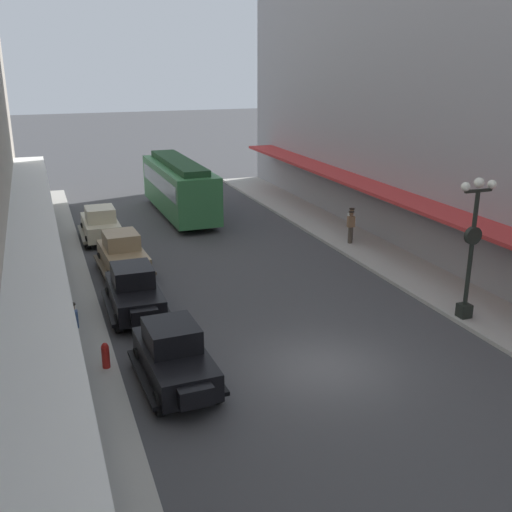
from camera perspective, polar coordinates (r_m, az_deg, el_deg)
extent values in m
plane|color=#424244|center=(19.04, 6.39, -10.48)|extent=(200.00, 200.00, 0.00)
cube|color=#A8A59E|center=(17.37, -17.08, -14.01)|extent=(3.00, 60.00, 0.15)
cube|color=white|center=(16.05, -20.18, -5.33)|extent=(1.80, 54.00, 0.16)
cube|color=black|center=(17.81, -7.75, -9.98)|extent=(1.83, 3.95, 0.80)
cube|color=black|center=(17.69, -8.06, -7.48)|extent=(1.49, 1.75, 0.70)
cube|color=#8C9EA8|center=(17.69, -8.06, -7.48)|extent=(1.42, 1.71, 0.42)
cube|color=black|center=(15.99, -5.75, -13.21)|extent=(0.95, 0.39, 0.52)
cube|color=black|center=(18.18, -4.76, -10.39)|extent=(0.35, 3.52, 0.12)
cube|color=black|center=(17.79, -10.72, -11.35)|extent=(0.35, 3.52, 0.12)
cylinder|color=black|center=(17.05, -3.80, -12.76)|extent=(0.24, 0.69, 0.68)
cylinder|color=black|center=(16.70, -9.21, -13.70)|extent=(0.24, 0.69, 0.68)
cylinder|color=black|center=(19.35, -6.41, -8.85)|extent=(0.24, 0.69, 0.68)
cylinder|color=black|center=(19.04, -11.14, -9.58)|extent=(0.24, 0.69, 0.68)
cube|color=#997F5B|center=(27.21, -12.55, -0.16)|extent=(1.87, 3.97, 0.80)
cube|color=#997F5B|center=(27.23, -12.76, 1.49)|extent=(1.51, 1.76, 0.70)
cube|color=#8C9EA8|center=(27.23, -12.76, 1.49)|extent=(1.44, 1.72, 0.42)
cube|color=#997F5B|center=(25.21, -11.64, -1.46)|extent=(0.95, 0.40, 0.52)
cube|color=#4C3F2D|center=(27.48, -10.56, -0.55)|extent=(0.40, 3.52, 0.12)
cube|color=#4C3F2D|center=(27.18, -14.47, -1.04)|extent=(0.40, 3.52, 0.12)
cylinder|color=black|center=(26.21, -10.20, -1.64)|extent=(0.25, 0.69, 0.68)
cylinder|color=black|center=(25.94, -13.67, -2.09)|extent=(0.25, 0.69, 0.68)
cylinder|color=black|center=(28.75, -11.43, 0.07)|extent=(0.25, 0.69, 0.68)
cylinder|color=black|center=(28.50, -14.60, -0.33)|extent=(0.25, 0.69, 0.68)
cube|color=beige|center=(32.62, -14.60, 2.73)|extent=(1.71, 3.90, 0.80)
cube|color=beige|center=(32.19, -14.66, 3.90)|extent=(1.44, 1.70, 0.70)
cube|color=#8C9EA8|center=(32.19, -14.66, 3.90)|extent=(1.37, 1.67, 0.42)
cube|color=beige|center=(34.66, -14.99, 3.68)|extent=(0.94, 0.36, 0.52)
cube|color=#6D6856|center=(32.63, -16.21, 2.01)|extent=(0.25, 3.51, 0.12)
cube|color=#6D6856|center=(32.79, -12.91, 2.36)|extent=(0.25, 3.51, 0.12)
cylinder|color=black|center=(33.98, -16.15, 2.50)|extent=(0.22, 0.68, 0.68)
cylinder|color=black|center=(34.11, -13.45, 2.79)|extent=(0.22, 0.68, 0.68)
cylinder|color=black|center=(31.35, -15.73, 1.25)|extent=(0.22, 0.68, 0.68)
cylinder|color=black|center=(31.49, -12.82, 1.56)|extent=(0.22, 0.68, 0.68)
cube|color=black|center=(22.75, -11.50, -3.76)|extent=(1.74, 3.92, 0.80)
cube|color=black|center=(22.72, -11.71, -1.78)|extent=(1.46, 1.72, 0.70)
cube|color=#8C9EA8|center=(22.72, -11.71, -1.78)|extent=(1.39, 1.68, 0.42)
cube|color=black|center=(20.78, -10.61, -5.71)|extent=(0.94, 0.37, 0.52)
cube|color=black|center=(23.00, -9.11, -4.22)|extent=(0.28, 3.51, 0.12)
cube|color=black|center=(22.78, -13.81, -4.77)|extent=(0.28, 3.51, 0.12)
cylinder|color=black|center=(21.78, -8.78, -5.76)|extent=(0.23, 0.68, 0.68)
cylinder|color=black|center=(21.57, -13.01, -6.27)|extent=(0.23, 0.68, 0.68)
cylinder|color=black|center=(24.26, -10.05, -3.27)|extent=(0.23, 0.68, 0.68)
cylinder|color=black|center=(24.08, -13.83, -3.70)|extent=(0.23, 0.68, 0.68)
cube|color=#33723F|center=(36.70, -7.33, 6.47)|extent=(2.60, 9.63, 2.70)
cube|color=#1C3F23|center=(36.42, -7.43, 8.83)|extent=(1.59, 8.65, 0.36)
cube|color=#8C9EA8|center=(36.61, -7.36, 7.20)|extent=(2.61, 8.86, 0.95)
cube|color=black|center=(34.33, -6.07, 3.05)|extent=(2.01, 1.22, 0.40)
cube|color=black|center=(39.77, -8.25, 5.05)|extent=(2.01, 1.22, 0.40)
cube|color=black|center=(23.18, 19.24, -4.93)|extent=(0.44, 0.44, 0.50)
cylinder|color=black|center=(22.41, 19.86, 0.61)|extent=(0.16, 0.16, 4.20)
cube|color=black|center=(21.91, 20.44, 5.86)|extent=(1.10, 0.10, 0.10)
sphere|color=white|center=(21.52, 19.37, 6.26)|extent=(0.32, 0.32, 0.32)
sphere|color=white|center=(22.23, 21.58, 6.37)|extent=(0.32, 0.32, 0.32)
sphere|color=white|center=(21.86, 20.52, 6.57)|extent=(0.36, 0.36, 0.36)
cylinder|color=black|center=(22.27, 19.99, 1.84)|extent=(0.64, 0.18, 0.64)
cylinder|color=silver|center=(22.35, 19.83, 1.91)|extent=(0.56, 0.02, 0.56)
cylinder|color=#B21E19|center=(19.00, -14.15, -9.32)|extent=(0.24, 0.24, 0.70)
sphere|color=#B21E19|center=(18.83, -14.23, -8.32)|extent=(0.20, 0.20, 0.20)
cylinder|color=#2D2D33|center=(31.62, 9.03, 2.30)|extent=(0.24, 0.24, 0.85)
cube|color=white|center=(31.43, 9.10, 3.54)|extent=(0.36, 0.22, 0.56)
sphere|color=#9E7051|center=(31.34, 9.13, 4.25)|extent=(0.22, 0.22, 0.22)
cylinder|color=black|center=(31.31, 9.14, 4.46)|extent=(0.28, 0.28, 0.04)
cylinder|color=slate|center=(22.75, -19.87, -4.97)|extent=(0.24, 0.24, 0.85)
cube|color=maroon|center=(22.49, -20.06, -3.32)|extent=(0.36, 0.22, 0.56)
sphere|color=#9E7051|center=(22.36, -20.17, -2.36)|extent=(0.22, 0.22, 0.22)
cylinder|color=black|center=(22.32, -20.20, -2.07)|extent=(0.28, 0.28, 0.04)
cylinder|color=#4C4238|center=(31.01, 8.99, 1.99)|extent=(0.24, 0.24, 0.85)
cube|color=#8C6647|center=(30.83, 9.05, 3.25)|extent=(0.36, 0.22, 0.56)
sphere|color=brown|center=(30.73, 9.09, 3.97)|extent=(0.22, 0.22, 0.22)
cylinder|color=black|center=(30.70, 9.10, 4.19)|extent=(0.28, 0.28, 0.04)
cylinder|color=slate|center=(20.18, -16.93, -7.65)|extent=(0.24, 0.24, 0.85)
cube|color=#3F598C|center=(19.89, -17.12, -5.82)|extent=(0.36, 0.22, 0.56)
sphere|color=brown|center=(19.74, -17.22, -4.76)|extent=(0.22, 0.22, 0.22)
cylinder|color=black|center=(19.69, -17.25, -4.44)|extent=(0.28, 0.28, 0.04)
cylinder|color=#2D2D33|center=(26.22, -18.90, -1.81)|extent=(0.24, 0.24, 0.85)
cube|color=white|center=(26.00, -19.06, -0.35)|extent=(0.36, 0.22, 0.56)
sphere|color=brown|center=(25.88, -19.15, 0.49)|extent=(0.22, 0.22, 0.22)
cylinder|color=black|center=(25.85, -19.17, 0.74)|extent=(0.28, 0.28, 0.04)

